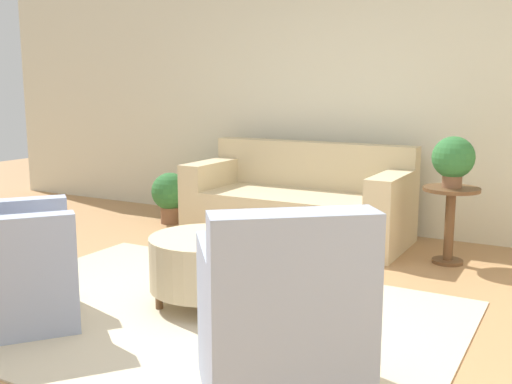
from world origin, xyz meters
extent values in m
plane|color=#AD7F51|center=(0.00, 0.00, 0.00)|extent=(16.00, 16.00, 0.00)
cube|color=beige|center=(0.00, 2.87, 1.40)|extent=(9.63, 0.12, 2.80)
cube|color=beige|center=(0.00, 0.00, 0.01)|extent=(3.27, 2.37, 0.01)
cube|color=#C6B289|center=(-0.29, 2.16, 0.23)|extent=(2.14, 0.95, 0.46)
cube|color=#C6B289|center=(-0.29, 2.53, 0.69)|extent=(2.14, 0.20, 0.46)
cube|color=#C6B289|center=(-1.24, 2.14, 0.58)|extent=(0.24, 0.91, 0.25)
cube|color=#C6B289|center=(0.66, 2.14, 0.58)|extent=(0.24, 0.91, 0.25)
cube|color=brown|center=(-0.29, 1.71, 0.03)|extent=(1.92, 0.05, 0.06)
cube|color=#8E99B2|center=(-0.94, -0.66, 0.24)|extent=(1.04, 1.05, 0.45)
cube|color=#8E99B2|center=(-0.71, -0.82, 0.60)|extent=(0.58, 0.67, 0.28)
cube|color=#8E99B2|center=(-1.15, -0.47, 0.60)|extent=(0.58, 0.67, 0.28)
cube|color=brown|center=(-0.71, -0.38, 0.04)|extent=(0.52, 0.43, 0.06)
cube|color=#8E99B2|center=(0.94, -0.66, 0.24)|extent=(1.04, 1.05, 0.45)
cube|color=#8E99B2|center=(1.13, -0.89, 0.72)|extent=(0.67, 0.59, 0.51)
cube|color=#8E99B2|center=(1.15, -0.47, 0.60)|extent=(0.58, 0.67, 0.28)
cube|color=#8E99B2|center=(0.71, -0.82, 0.60)|extent=(0.58, 0.67, 0.28)
cube|color=brown|center=(0.71, -0.38, 0.04)|extent=(0.52, 0.43, 0.06)
cylinder|color=#C6B289|center=(-0.04, 0.22, 0.31)|extent=(0.78, 0.78, 0.35)
cylinder|color=brown|center=(-0.28, -0.01, 0.07)|extent=(0.05, 0.05, 0.12)
cylinder|color=brown|center=(0.19, -0.01, 0.07)|extent=(0.05, 0.05, 0.12)
cylinder|color=brown|center=(-0.28, 0.46, 0.07)|extent=(0.05, 0.05, 0.12)
cylinder|color=brown|center=(0.19, 0.46, 0.07)|extent=(0.05, 0.05, 0.12)
cylinder|color=brown|center=(1.18, 2.03, 0.63)|extent=(0.47, 0.47, 0.03)
cylinder|color=brown|center=(1.18, 2.03, 0.31)|extent=(0.08, 0.08, 0.62)
cylinder|color=brown|center=(1.18, 2.03, 0.01)|extent=(0.26, 0.26, 0.03)
cylinder|color=brown|center=(1.18, 2.03, 0.70)|extent=(0.16, 0.16, 0.10)
sphere|color=#2D6B33|center=(1.18, 2.03, 0.90)|extent=(0.35, 0.35, 0.35)
cylinder|color=brown|center=(-1.77, 2.10, 0.09)|extent=(0.22, 0.22, 0.18)
sphere|color=#2D6B33|center=(-1.77, 2.10, 0.35)|extent=(0.41, 0.41, 0.41)
camera|label=1|loc=(2.13, -3.02, 1.47)|focal=42.00mm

